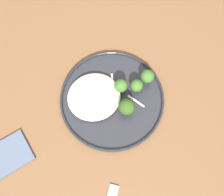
% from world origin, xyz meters
% --- Properties ---
extents(ground, '(6.00, 6.00, 0.00)m').
position_xyz_m(ground, '(0.00, 0.00, 0.00)').
color(ground, '#47423D').
extents(wooden_dining_table, '(1.40, 1.00, 0.74)m').
position_xyz_m(wooden_dining_table, '(0.00, 0.00, 0.66)').
color(wooden_dining_table, brown).
rests_on(wooden_dining_table, ground).
extents(dinner_plate, '(0.29, 0.29, 0.02)m').
position_xyz_m(dinner_plate, '(0.04, 0.01, 0.75)').
color(dinner_plate, '#232328').
rests_on(dinner_plate, wooden_dining_table).
extents(noodle_bed, '(0.15, 0.14, 0.03)m').
position_xyz_m(noodle_bed, '(-0.01, 0.02, 0.76)').
color(noodle_bed, beige).
rests_on(noodle_bed, dinner_plate).
extents(seared_scallop_large_seared, '(0.03, 0.03, 0.01)m').
position_xyz_m(seared_scallop_large_seared, '(-0.02, -0.00, 0.76)').
color(seared_scallop_large_seared, beige).
rests_on(seared_scallop_large_seared, dinner_plate).
extents(seared_scallop_half_hidden, '(0.03, 0.03, 0.01)m').
position_xyz_m(seared_scallop_half_hidden, '(0.03, 0.01, 0.76)').
color(seared_scallop_half_hidden, '#DBB77A').
rests_on(seared_scallop_half_hidden, dinner_plate).
extents(seared_scallop_left_edge, '(0.03, 0.03, 0.01)m').
position_xyz_m(seared_scallop_left_edge, '(-0.05, 0.02, 0.76)').
color(seared_scallop_left_edge, beige).
rests_on(seared_scallop_left_edge, dinner_plate).
extents(seared_scallop_tilted_round, '(0.03, 0.03, 0.01)m').
position_xyz_m(seared_scallop_tilted_round, '(-0.02, 0.03, 0.76)').
color(seared_scallop_tilted_round, '#E5C689').
rests_on(seared_scallop_tilted_round, dinner_plate).
extents(broccoli_floret_near_rim, '(0.04, 0.04, 0.05)m').
position_xyz_m(broccoli_floret_near_rim, '(0.15, 0.03, 0.78)').
color(broccoli_floret_near_rim, '#7A994C').
rests_on(broccoli_floret_near_rim, dinner_plate).
extents(broccoli_floret_beside_noodles, '(0.04, 0.04, 0.06)m').
position_xyz_m(broccoli_floret_beside_noodles, '(0.07, -0.04, 0.79)').
color(broccoli_floret_beside_noodles, '#89A356').
rests_on(broccoli_floret_beside_noodles, dinner_plate).
extents(broccoli_floret_right_tilted, '(0.03, 0.03, 0.05)m').
position_xyz_m(broccoli_floret_right_tilted, '(0.11, 0.01, 0.78)').
color(broccoli_floret_right_tilted, '#7A994C').
rests_on(broccoli_floret_right_tilted, dinner_plate).
extents(broccoli_floret_rear_charred, '(0.04, 0.04, 0.06)m').
position_xyz_m(broccoli_floret_rear_charred, '(0.07, 0.02, 0.79)').
color(broccoli_floret_rear_charred, '#7A994C').
rests_on(broccoli_floret_rear_charred, dinner_plate).
extents(onion_sliver_curled_piece, '(0.01, 0.04, 0.00)m').
position_xyz_m(onion_sliver_curled_piece, '(0.07, -0.03, 0.75)').
color(onion_sliver_curled_piece, silver).
rests_on(onion_sliver_curled_piece, dinner_plate).
extents(onion_sliver_pale_crescent, '(0.04, 0.05, 0.00)m').
position_xyz_m(onion_sliver_pale_crescent, '(0.10, -0.02, 0.75)').
color(onion_sliver_pale_crescent, silver).
rests_on(onion_sliver_pale_crescent, dinner_plate).
extents(onion_sliver_long_sliver, '(0.02, 0.06, 0.00)m').
position_xyz_m(onion_sliver_long_sliver, '(0.06, 0.05, 0.75)').
color(onion_sliver_long_sliver, silver).
rests_on(onion_sliver_long_sliver, dinner_plate).
extents(folded_napkin, '(0.17, 0.12, 0.01)m').
position_xyz_m(folded_napkin, '(-0.28, -0.06, 0.74)').
color(folded_napkin, '#4C566B').
rests_on(folded_napkin, wooden_dining_table).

